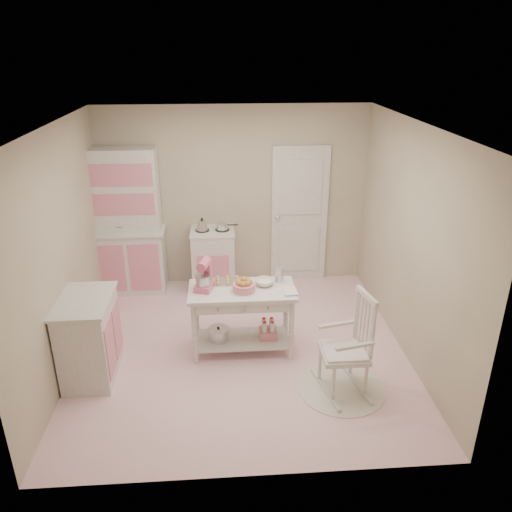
# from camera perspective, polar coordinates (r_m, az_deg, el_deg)

# --- Properties ---
(room_shell) EXTENTS (3.84, 3.84, 2.62)m
(room_shell) POSITION_cam_1_polar(r_m,az_deg,el_deg) (5.30, -1.89, 4.46)
(room_shell) COLOR pink
(room_shell) RESTS_ON ground
(door) EXTENTS (0.82, 0.05, 2.04)m
(door) POSITION_cam_1_polar(r_m,az_deg,el_deg) (7.36, 4.99, 4.65)
(door) COLOR white
(door) RESTS_ON ground
(hutch) EXTENTS (1.06, 0.50, 2.08)m
(hutch) POSITION_cam_1_polar(r_m,az_deg,el_deg) (7.19, -14.67, 3.69)
(hutch) COLOR white
(hutch) RESTS_ON ground
(stove) EXTENTS (0.62, 0.57, 0.92)m
(stove) POSITION_cam_1_polar(r_m,az_deg,el_deg) (7.23, -4.89, -0.45)
(stove) COLOR white
(stove) RESTS_ON ground
(base_cabinet) EXTENTS (0.54, 0.84, 0.92)m
(base_cabinet) POSITION_cam_1_polar(r_m,az_deg,el_deg) (5.66, -18.50, -8.85)
(base_cabinet) COLOR white
(base_cabinet) RESTS_ON ground
(lace_rug) EXTENTS (0.92, 0.92, 0.01)m
(lace_rug) POSITION_cam_1_polar(r_m,az_deg,el_deg) (5.49, 9.70, -14.66)
(lace_rug) COLOR white
(lace_rug) RESTS_ON ground
(rocking_chair) EXTENTS (0.62, 0.80, 1.10)m
(rocking_chair) POSITION_cam_1_polar(r_m,az_deg,el_deg) (5.18, 10.10, -9.90)
(rocking_chair) COLOR white
(rocking_chair) RESTS_ON ground
(work_table) EXTENTS (1.20, 0.60, 0.80)m
(work_table) POSITION_cam_1_polar(r_m,az_deg,el_deg) (5.81, -1.58, -7.30)
(work_table) COLOR white
(work_table) RESTS_ON ground
(stand_mixer) EXTENTS (0.27, 0.33, 0.34)m
(stand_mixer) POSITION_cam_1_polar(r_m,az_deg,el_deg) (5.56, -5.98, -2.25)
(stand_mixer) COLOR #DF5E85
(stand_mixer) RESTS_ON work_table
(cookie_tray) EXTENTS (0.34, 0.24, 0.02)m
(cookie_tray) POSITION_cam_1_polar(r_m,az_deg,el_deg) (5.77, -3.19, -2.95)
(cookie_tray) COLOR silver
(cookie_tray) RESTS_ON work_table
(bread_basket) EXTENTS (0.25, 0.25, 0.09)m
(bread_basket) POSITION_cam_1_polar(r_m,az_deg,el_deg) (5.55, -1.40, -3.60)
(bread_basket) COLOR pink
(bread_basket) RESTS_ON work_table
(mixing_bowl) EXTENTS (0.22, 0.22, 0.07)m
(mixing_bowl) POSITION_cam_1_polar(r_m,az_deg,el_deg) (5.69, 0.96, -3.03)
(mixing_bowl) COLOR white
(mixing_bowl) RESTS_ON work_table
(metal_pitcher) EXTENTS (0.10, 0.10, 0.17)m
(metal_pitcher) POSITION_cam_1_polar(r_m,az_deg,el_deg) (5.76, 2.68, -2.16)
(metal_pitcher) COLOR silver
(metal_pitcher) RESTS_ON work_table
(recipe_book) EXTENTS (0.16, 0.21, 0.02)m
(recipe_book) POSITION_cam_1_polar(r_m,az_deg,el_deg) (5.54, 3.10, -4.10)
(recipe_book) COLOR white
(recipe_book) RESTS_ON work_table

